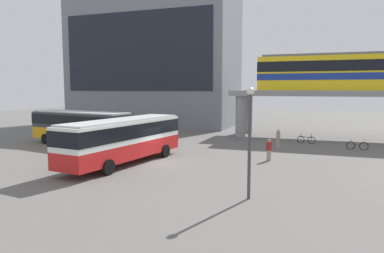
{
  "coord_description": "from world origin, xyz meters",
  "views": [
    {
      "loc": [
        11.01,
        -23.5,
        5.37
      ],
      "look_at": [
        0.98,
        4.55,
        2.2
      ],
      "focal_mm": 33.54,
      "sensor_mm": 36.0,
      "label": 1
    }
  ],
  "objects_px": {
    "bus_main": "(124,136)",
    "train": "(370,71)",
    "pedestrian_waiting_near_stop": "(269,151)",
    "bicycle_black": "(306,140)",
    "pedestrian_near_building": "(175,133)",
    "station_building": "(155,61)",
    "bus_secondary": "(81,124)",
    "pedestrian_walking_across": "(278,139)",
    "bicycle_brown": "(357,146)"
  },
  "relations": [
    {
      "from": "bicycle_black",
      "to": "pedestrian_waiting_near_stop",
      "type": "xyz_separation_m",
      "value": [
        -2.3,
        -9.86,
        0.4
      ]
    },
    {
      "from": "bus_main",
      "to": "train",
      "type": "bearing_deg",
      "value": 46.82
    },
    {
      "from": "pedestrian_waiting_near_stop",
      "to": "bus_main",
      "type": "bearing_deg",
      "value": -154.15
    },
    {
      "from": "pedestrian_walking_across",
      "to": "pedestrian_waiting_near_stop",
      "type": "bearing_deg",
      "value": -90.2
    },
    {
      "from": "bus_main",
      "to": "bicycle_brown",
      "type": "distance_m",
      "value": 20.37
    },
    {
      "from": "station_building",
      "to": "bus_main",
      "type": "bearing_deg",
      "value": -68.95
    },
    {
      "from": "bus_secondary",
      "to": "bicycle_brown",
      "type": "distance_m",
      "value": 25.25
    },
    {
      "from": "station_building",
      "to": "bicycle_brown",
      "type": "distance_m",
      "value": 31.9
    },
    {
      "from": "bicycle_brown",
      "to": "pedestrian_near_building",
      "type": "relative_size",
      "value": 1.01
    },
    {
      "from": "train",
      "to": "bus_secondary",
      "type": "distance_m",
      "value": 29.43
    },
    {
      "from": "bus_main",
      "to": "bus_secondary",
      "type": "height_order",
      "value": "same"
    },
    {
      "from": "pedestrian_near_building",
      "to": "bicycle_brown",
      "type": "bearing_deg",
      "value": 0.8
    },
    {
      "from": "train",
      "to": "pedestrian_near_building",
      "type": "distance_m",
      "value": 21.03
    },
    {
      "from": "pedestrian_near_building",
      "to": "pedestrian_walking_across",
      "type": "xyz_separation_m",
      "value": [
        10.63,
        -1.4,
        -0.01
      ]
    },
    {
      "from": "bicycle_black",
      "to": "train",
      "type": "bearing_deg",
      "value": 36.99
    },
    {
      "from": "bicycle_black",
      "to": "pedestrian_waiting_near_stop",
      "type": "height_order",
      "value": "pedestrian_waiting_near_stop"
    },
    {
      "from": "bicycle_black",
      "to": "pedestrian_walking_across",
      "type": "height_order",
      "value": "pedestrian_walking_across"
    },
    {
      "from": "bicycle_black",
      "to": "pedestrian_waiting_near_stop",
      "type": "relative_size",
      "value": 1.08
    },
    {
      "from": "station_building",
      "to": "pedestrian_waiting_near_stop",
      "type": "distance_m",
      "value": 31.31
    },
    {
      "from": "bus_secondary",
      "to": "pedestrian_near_building",
      "type": "relative_size",
      "value": 6.42
    },
    {
      "from": "bus_secondary",
      "to": "pedestrian_waiting_near_stop",
      "type": "height_order",
      "value": "bus_secondary"
    },
    {
      "from": "bus_secondary",
      "to": "pedestrian_walking_across",
      "type": "relative_size",
      "value": 6.48
    },
    {
      "from": "pedestrian_near_building",
      "to": "pedestrian_waiting_near_stop",
      "type": "bearing_deg",
      "value": -34.42
    },
    {
      "from": "bus_main",
      "to": "pedestrian_waiting_near_stop",
      "type": "bearing_deg",
      "value": 25.85
    },
    {
      "from": "bus_secondary",
      "to": "pedestrian_waiting_near_stop",
      "type": "distance_m",
      "value": 17.88
    },
    {
      "from": "pedestrian_near_building",
      "to": "pedestrian_walking_across",
      "type": "bearing_deg",
      "value": -7.49
    },
    {
      "from": "train",
      "to": "bus_secondary",
      "type": "height_order",
      "value": "train"
    },
    {
      "from": "bus_main",
      "to": "pedestrian_near_building",
      "type": "bearing_deg",
      "value": 94.89
    },
    {
      "from": "bus_secondary",
      "to": "pedestrian_near_building",
      "type": "bearing_deg",
      "value": 39.08
    },
    {
      "from": "bus_main",
      "to": "bus_secondary",
      "type": "bearing_deg",
      "value": 143.43
    },
    {
      "from": "station_building",
      "to": "train",
      "type": "xyz_separation_m",
      "value": [
        28.21,
        -8.17,
        -2.25
      ]
    },
    {
      "from": "bicycle_brown",
      "to": "pedestrian_waiting_near_stop",
      "type": "xyz_separation_m",
      "value": [
        -6.67,
        -7.51,
        0.4
      ]
    },
    {
      "from": "station_building",
      "to": "pedestrian_waiting_near_stop",
      "type": "height_order",
      "value": "station_building"
    },
    {
      "from": "pedestrian_walking_across",
      "to": "pedestrian_waiting_near_stop",
      "type": "xyz_separation_m",
      "value": [
        -0.02,
        -5.87,
        -0.06
      ]
    },
    {
      "from": "bicycle_brown",
      "to": "pedestrian_walking_across",
      "type": "relative_size",
      "value": 1.02
    },
    {
      "from": "station_building",
      "to": "pedestrian_waiting_near_stop",
      "type": "xyz_separation_m",
      "value": [
        20.02,
        -22.47,
        -8.62
      ]
    },
    {
      "from": "station_building",
      "to": "pedestrian_near_building",
      "type": "height_order",
      "value": "station_building"
    },
    {
      "from": "train",
      "to": "bicycle_brown",
      "type": "xyz_separation_m",
      "value": [
        -1.51,
        -6.79,
        -6.78
      ]
    },
    {
      "from": "station_building",
      "to": "bicycle_brown",
      "type": "xyz_separation_m",
      "value": [
        26.7,
        -14.96,
        -9.03
      ]
    },
    {
      "from": "train",
      "to": "bus_main",
      "type": "xyz_separation_m",
      "value": [
        -17.77,
        -18.94,
        -5.15
      ]
    },
    {
      "from": "station_building",
      "to": "bicycle_brown",
      "type": "relative_size",
      "value": 13.39
    },
    {
      "from": "train",
      "to": "bicycle_black",
      "type": "height_order",
      "value": "train"
    },
    {
      "from": "bicycle_black",
      "to": "bicycle_brown",
      "type": "relative_size",
      "value": 0.99
    },
    {
      "from": "bus_secondary",
      "to": "bicycle_black",
      "type": "height_order",
      "value": "bus_secondary"
    },
    {
      "from": "pedestrian_near_building",
      "to": "pedestrian_waiting_near_stop",
      "type": "distance_m",
      "value": 12.86
    },
    {
      "from": "bicycle_brown",
      "to": "pedestrian_waiting_near_stop",
      "type": "height_order",
      "value": "pedestrian_waiting_near_stop"
    },
    {
      "from": "pedestrian_near_building",
      "to": "pedestrian_walking_across",
      "type": "relative_size",
      "value": 1.01
    },
    {
      "from": "station_building",
      "to": "bicycle_black",
      "type": "distance_m",
      "value": 27.18
    },
    {
      "from": "bus_main",
      "to": "pedestrian_waiting_near_stop",
      "type": "height_order",
      "value": "bus_main"
    },
    {
      "from": "station_building",
      "to": "bicycle_black",
      "type": "relative_size",
      "value": 13.56
    }
  ]
}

